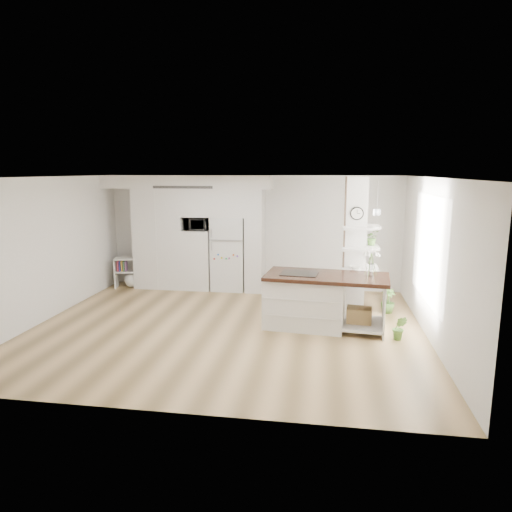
{
  "coord_description": "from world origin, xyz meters",
  "views": [
    {
      "loc": [
        1.72,
        -7.74,
        2.81
      ],
      "look_at": [
        0.4,
        0.9,
        1.17
      ],
      "focal_mm": 32.0,
      "sensor_mm": 36.0,
      "label": 1
    }
  ],
  "objects_px": {
    "bookshelf": "(130,274)",
    "kitchen_island": "(312,299)",
    "refrigerator": "(229,253)",
    "floor_plant_a": "(399,328)"
  },
  "relations": [
    {
      "from": "floor_plant_a",
      "to": "refrigerator",
      "type": "bearing_deg",
      "value": 141.05
    },
    {
      "from": "kitchen_island",
      "to": "bookshelf",
      "type": "relative_size",
      "value": 3.1
    },
    {
      "from": "refrigerator",
      "to": "floor_plant_a",
      "type": "distance_m",
      "value": 4.58
    },
    {
      "from": "floor_plant_a",
      "to": "bookshelf",
      "type": "bearing_deg",
      "value": 155.91
    },
    {
      "from": "bookshelf",
      "to": "floor_plant_a",
      "type": "bearing_deg",
      "value": -36.12
    },
    {
      "from": "bookshelf",
      "to": "kitchen_island",
      "type": "bearing_deg",
      "value": -37.9
    },
    {
      "from": "kitchen_island",
      "to": "floor_plant_a",
      "type": "distance_m",
      "value": 1.59
    },
    {
      "from": "refrigerator",
      "to": "kitchen_island",
      "type": "xyz_separation_m",
      "value": [
        2.04,
        -2.36,
        -0.37
      ]
    },
    {
      "from": "refrigerator",
      "to": "floor_plant_a",
      "type": "bearing_deg",
      "value": -38.95
    },
    {
      "from": "refrigerator",
      "to": "floor_plant_a",
      "type": "xyz_separation_m",
      "value": [
        3.52,
        -2.85,
        -0.66
      ]
    }
  ]
}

